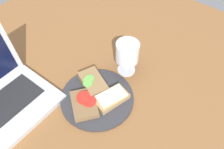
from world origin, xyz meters
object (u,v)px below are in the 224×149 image
at_px(plate, 96,98).
at_px(sandwich_with_cucumber, 93,82).
at_px(wine_glass, 127,54).
at_px(sandwich_with_cheese, 111,98).
at_px(sandwich_with_tomato, 84,103).

xyz_separation_m(plate, sandwich_with_cucumber, (0.03, 0.04, 0.02)).
relative_size(sandwich_with_cucumber, wine_glass, 0.99).
height_order(sandwich_with_cheese, wine_glass, wine_glass).
bearing_deg(sandwich_with_cucumber, sandwich_with_tomato, -157.21).
bearing_deg(sandwich_with_cucumber, sandwich_with_cheese, -97.33).
bearing_deg(sandwich_with_cheese, plate, 112.23).
bearing_deg(sandwich_with_tomato, sandwich_with_cucumber, 22.79).
bearing_deg(sandwich_with_tomato, plate, -8.83).
relative_size(plate, sandwich_with_cheese, 1.99).
distance_m(plate, sandwich_with_cucumber, 0.05).
bearing_deg(plate, sandwich_with_cheese, -67.77).
xyz_separation_m(plate, wine_glass, (0.16, -0.00, 0.08)).
xyz_separation_m(plate, sandwich_with_tomato, (-0.05, 0.01, 0.02)).
relative_size(plate, sandwich_with_tomato, 1.83).
bearing_deg(wine_glass, sandwich_with_tomato, 177.19).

